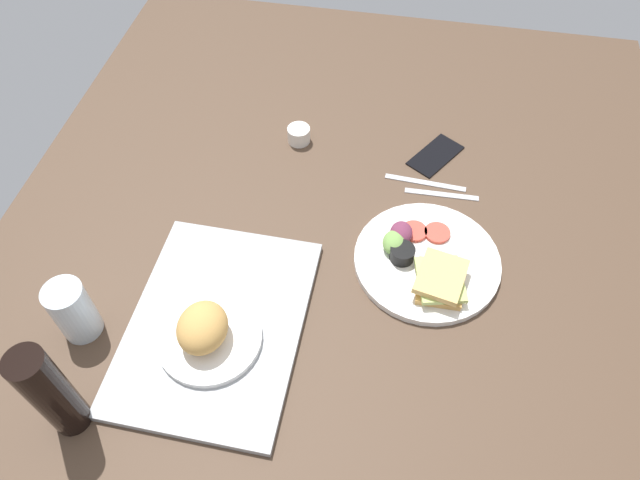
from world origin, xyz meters
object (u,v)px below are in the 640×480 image
at_px(serving_tray, 217,324).
at_px(cell_phone, 435,155).
at_px(espresso_cup, 299,135).
at_px(bread_plate_near, 206,332).
at_px(knife, 425,182).
at_px(fork, 442,194).
at_px(drinking_glass, 73,311).
at_px(plate_with_salad, 425,261).
at_px(soda_bottle, 51,393).

distance_m(serving_tray, cell_phone, 0.67).
relative_size(serving_tray, espresso_cup, 8.04).
bearing_deg(bread_plate_near, knife, -36.98).
xyz_separation_m(fork, knife, (0.03, 0.04, 0.00)).
xyz_separation_m(drinking_glass, espresso_cup, (0.60, -0.30, -0.05)).
bearing_deg(plate_with_salad, soda_bottle, 127.43).
bearing_deg(cell_phone, knife, -157.64).
height_order(fork, knife, same).
xyz_separation_m(espresso_cup, fork, (-0.12, -0.36, -0.02)).
height_order(plate_with_salad, fork, plate_with_salad).
relative_size(espresso_cup, knife, 0.29).
bearing_deg(soda_bottle, fork, -42.91).
distance_m(drinking_glass, knife, 0.81).
bearing_deg(knife, bread_plate_near, 56.11).
bearing_deg(bread_plate_near, serving_tray, -4.79).
relative_size(soda_bottle, fork, 1.35).
bearing_deg(espresso_cup, soda_bottle, 162.36).
relative_size(serving_tray, plate_with_salad, 1.47).
bearing_deg(serving_tray, knife, -39.09).
distance_m(bread_plate_near, soda_bottle, 0.27).
bearing_deg(knife, plate_with_salad, 96.95).
xyz_separation_m(serving_tray, cell_phone, (0.55, -0.39, -0.00)).
bearing_deg(espresso_cup, knife, -105.12).
bearing_deg(serving_tray, fork, -43.92).
bearing_deg(soda_bottle, drinking_glass, 18.88).
height_order(soda_bottle, knife, soda_bottle).
relative_size(drinking_glass, soda_bottle, 0.58).
relative_size(plate_with_salad, espresso_cup, 5.48).
xyz_separation_m(knife, cell_phone, (0.09, -0.02, 0.00)).
relative_size(plate_with_salad, drinking_glass, 2.31).
bearing_deg(knife, soda_bottle, 53.39).
xyz_separation_m(serving_tray, soda_bottle, (-0.22, 0.19, 0.11)).
bearing_deg(drinking_glass, knife, -50.85).
xyz_separation_m(bread_plate_near, drinking_glass, (-0.01, 0.25, 0.02)).
xyz_separation_m(drinking_glass, cell_phone, (0.60, -0.64, -0.06)).
height_order(serving_tray, knife, serving_tray).
distance_m(soda_bottle, cell_phone, 0.98).
distance_m(serving_tray, knife, 0.59).
height_order(drinking_glass, fork, drinking_glass).
height_order(serving_tray, plate_with_salad, plate_with_salad).
height_order(bread_plate_near, fork, bread_plate_near).
height_order(plate_with_salad, knife, plate_with_salad).
distance_m(bread_plate_near, espresso_cup, 0.59).
bearing_deg(bread_plate_near, cell_phone, -33.50).
xyz_separation_m(plate_with_salad, fork, (0.21, -0.02, -0.01)).
bearing_deg(cell_phone, soda_bottle, 175.80).
bearing_deg(espresso_cup, serving_tray, 174.79).
bearing_deg(knife, cell_phone, -97.27).
height_order(plate_with_salad, soda_bottle, soda_bottle).
xyz_separation_m(bread_plate_near, soda_bottle, (-0.18, 0.19, 0.07)).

